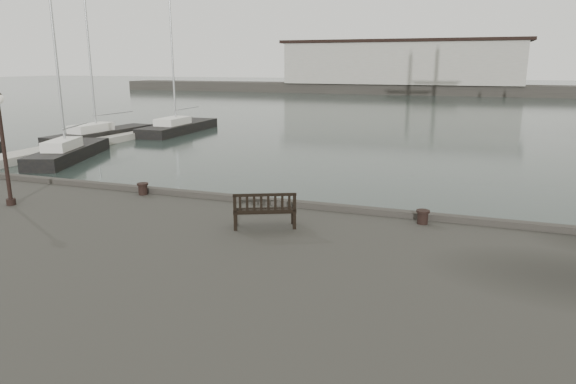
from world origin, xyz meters
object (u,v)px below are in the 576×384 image
Objects in this scene: bollard_right at (423,217)px; yacht_b at (102,137)px; bollard_left at (143,189)px; yacht_d at (179,130)px; lamp_post at (2,132)px; yacht_c at (70,156)px; bench at (265,216)px.

yacht_b is at bearing 144.48° from bollard_right.
bollard_right is (9.40, -0.15, -0.00)m from bollard_left.
yacht_d reaches higher than bollard_left.
lamp_post is 0.27× the size of yacht_b.
yacht_d is (3.23, 6.35, -0.02)m from yacht_b.
yacht_b is (-26.72, 19.07, -1.51)m from bollard_right.
yacht_d is at bearing 119.14° from bollard_left.
yacht_c reaches higher than bollard_right.
bollard_right is at bearing -31.31° from yacht_b.
bench is 0.49× the size of lamp_post.
bollard_left is at bearing -43.32° from yacht_b.
yacht_b is 8.56m from yacht_c.
yacht_b is 7.12m from yacht_d.
lamp_post is at bearing -52.43° from yacht_b.
lamp_post is 17.64m from yacht_c.
bollard_right is at bearing -48.76° from yacht_d.
yacht_c reaches higher than lamp_post.
lamp_post is at bearing 159.73° from bench.
bollard_left is 0.03× the size of yacht_d.
yacht_b reaches higher than yacht_d.
yacht_b is at bearing 97.22° from yacht_c.
yacht_b reaches higher than yacht_c.
lamp_post is at bearing -70.09° from yacht_d.
bench is 4.55× the size of bollard_right.
bench is at bearing 4.04° from lamp_post.
bench reaches higher than bollard_right.
bollard_right is at bearing -45.30° from yacht_c.
lamp_post is 0.31× the size of yacht_c.
bollard_right is 25.66m from yacht_c.
bollard_left is (-5.34, 1.96, -0.11)m from bench.
bench is at bearing -20.19° from bollard_left.
bench is 4.45m from bollard_right.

